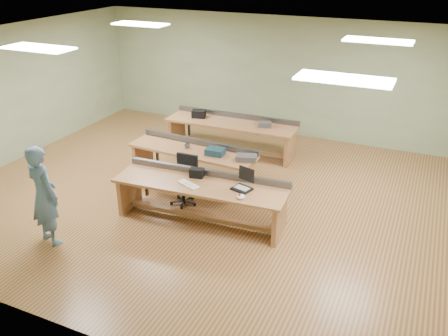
{
  "coord_description": "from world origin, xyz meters",
  "views": [
    {
      "loc": [
        3.53,
        -7.45,
        4.44
      ],
      "look_at": [
        0.44,
        -0.6,
        0.97
      ],
      "focal_mm": 38.0,
      "sensor_mm": 36.0,
      "label": 1
    }
  ],
  "objects_px": {
    "laptop_base": "(242,189)",
    "workbench_mid": "(193,158)",
    "person": "(44,195)",
    "drinks_can": "(185,146)",
    "camera_bag": "(197,173)",
    "task_chair": "(184,186)",
    "parts_bin_teal": "(215,152)",
    "mug": "(187,145)",
    "parts_bin_grey": "(246,158)",
    "workbench_front": "(201,193)",
    "workbench_back": "(232,129)"
  },
  "relations": [
    {
      "from": "workbench_front",
      "to": "task_chair",
      "type": "relative_size",
      "value": 3.3
    },
    {
      "from": "person",
      "to": "drinks_can",
      "type": "xyz_separation_m",
      "value": [
        0.98,
        2.91,
        -0.06
      ]
    },
    {
      "from": "person",
      "to": "camera_bag",
      "type": "bearing_deg",
      "value": -120.06
    },
    {
      "from": "camera_bag",
      "to": "task_chair",
      "type": "xyz_separation_m",
      "value": [
        -0.42,
        0.28,
        -0.49
      ]
    },
    {
      "from": "workbench_mid",
      "to": "person",
      "type": "distance_m",
      "value": 3.16
    },
    {
      "from": "laptop_base",
      "to": "workbench_mid",
      "type": "bearing_deg",
      "value": 157.68
    },
    {
      "from": "camera_bag",
      "to": "drinks_can",
      "type": "height_order",
      "value": "camera_bag"
    },
    {
      "from": "workbench_back",
      "to": "drinks_can",
      "type": "bearing_deg",
      "value": -98.05
    },
    {
      "from": "parts_bin_teal",
      "to": "mug",
      "type": "relative_size",
      "value": 2.7
    },
    {
      "from": "camera_bag",
      "to": "parts_bin_teal",
      "type": "bearing_deg",
      "value": 86.73
    },
    {
      "from": "workbench_front",
      "to": "drinks_can",
      "type": "xyz_separation_m",
      "value": [
        -1.02,
        1.28,
        0.24
      ]
    },
    {
      "from": "workbench_back",
      "to": "camera_bag",
      "type": "bearing_deg",
      "value": -79.41
    },
    {
      "from": "workbench_mid",
      "to": "workbench_back",
      "type": "height_order",
      "value": "same"
    },
    {
      "from": "parts_bin_teal",
      "to": "drinks_can",
      "type": "distance_m",
      "value": 0.71
    },
    {
      "from": "workbench_front",
      "to": "laptop_base",
      "type": "xyz_separation_m",
      "value": [
        0.75,
        0.05,
        0.21
      ]
    },
    {
      "from": "camera_bag",
      "to": "mug",
      "type": "height_order",
      "value": "camera_bag"
    },
    {
      "from": "parts_bin_grey",
      "to": "mug",
      "type": "height_order",
      "value": "parts_bin_grey"
    },
    {
      "from": "laptop_base",
      "to": "parts_bin_grey",
      "type": "bearing_deg",
      "value": 124.14
    },
    {
      "from": "workbench_front",
      "to": "mug",
      "type": "bearing_deg",
      "value": 123.06
    },
    {
      "from": "person",
      "to": "mug",
      "type": "height_order",
      "value": "person"
    },
    {
      "from": "workbench_mid",
      "to": "parts_bin_grey",
      "type": "xyz_separation_m",
      "value": [
        1.2,
        -0.07,
        0.25
      ]
    },
    {
      "from": "workbench_back",
      "to": "person",
      "type": "xyz_separation_m",
      "value": [
        -1.21,
        -4.79,
        0.3
      ]
    },
    {
      "from": "camera_bag",
      "to": "parts_bin_teal",
      "type": "height_order",
      "value": "camera_bag"
    },
    {
      "from": "parts_bin_grey",
      "to": "mug",
      "type": "xyz_separation_m",
      "value": [
        -1.34,
        0.09,
        -0.0
      ]
    },
    {
      "from": "person",
      "to": "parts_bin_teal",
      "type": "distance_m",
      "value": 3.33
    },
    {
      "from": "person",
      "to": "mug",
      "type": "xyz_separation_m",
      "value": [
        1.01,
        2.94,
        -0.06
      ]
    },
    {
      "from": "workbench_front",
      "to": "person",
      "type": "xyz_separation_m",
      "value": [
        -2.0,
        -1.62,
        0.3
      ]
    },
    {
      "from": "mug",
      "to": "person",
      "type": "bearing_deg",
      "value": -109.02
    },
    {
      "from": "workbench_front",
      "to": "person",
      "type": "relative_size",
      "value": 1.82
    },
    {
      "from": "task_chair",
      "to": "drinks_can",
      "type": "height_order",
      "value": "task_chair"
    },
    {
      "from": "workbench_mid",
      "to": "person",
      "type": "xyz_separation_m",
      "value": [
        -1.15,
        -2.93,
        0.31
      ]
    },
    {
      "from": "task_chair",
      "to": "workbench_mid",
      "type": "bearing_deg",
      "value": 104.85
    },
    {
      "from": "camera_bag",
      "to": "mug",
      "type": "distance_m",
      "value": 1.4
    },
    {
      "from": "workbench_mid",
      "to": "laptop_base",
      "type": "height_order",
      "value": "workbench_mid"
    },
    {
      "from": "workbench_front",
      "to": "workbench_back",
      "type": "distance_m",
      "value": 3.26
    },
    {
      "from": "laptop_base",
      "to": "parts_bin_grey",
      "type": "relative_size",
      "value": 0.81
    },
    {
      "from": "workbench_back",
      "to": "parts_bin_grey",
      "type": "height_order",
      "value": "workbench_back"
    },
    {
      "from": "task_chair",
      "to": "person",
      "type": "bearing_deg",
      "value": -125.55
    },
    {
      "from": "person",
      "to": "parts_bin_grey",
      "type": "xyz_separation_m",
      "value": [
        2.36,
        2.86,
        -0.06
      ]
    },
    {
      "from": "workbench_mid",
      "to": "parts_bin_teal",
      "type": "xyz_separation_m",
      "value": [
        0.54,
        -0.06,
        0.26
      ]
    },
    {
      "from": "person",
      "to": "mug",
      "type": "distance_m",
      "value": 3.11
    },
    {
      "from": "workbench_mid",
      "to": "mug",
      "type": "height_order",
      "value": "workbench_mid"
    },
    {
      "from": "workbench_front",
      "to": "laptop_base",
      "type": "height_order",
      "value": "workbench_front"
    },
    {
      "from": "laptop_base",
      "to": "drinks_can",
      "type": "relative_size",
      "value": 2.96
    },
    {
      "from": "parts_bin_grey",
      "to": "task_chair",
      "type": "bearing_deg",
      "value": -141.05
    },
    {
      "from": "task_chair",
      "to": "laptop_base",
      "type": "bearing_deg",
      "value": -18.36
    },
    {
      "from": "workbench_mid",
      "to": "task_chair",
      "type": "height_order",
      "value": "task_chair"
    },
    {
      "from": "laptop_base",
      "to": "camera_bag",
      "type": "distance_m",
      "value": 0.93
    },
    {
      "from": "camera_bag",
      "to": "parts_bin_teal",
      "type": "distance_m",
      "value": 1.07
    },
    {
      "from": "workbench_mid",
      "to": "parts_bin_teal",
      "type": "distance_m",
      "value": 0.6
    }
  ]
}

